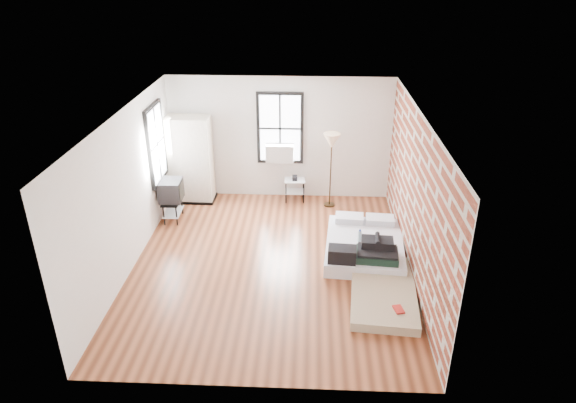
# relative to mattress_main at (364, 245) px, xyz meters

# --- Properties ---
(ground) EXTENTS (6.00, 6.00, 0.00)m
(ground) POSITION_rel_mattress_main_xyz_m (-1.74, -0.46, -0.17)
(ground) COLOR #552916
(ground) RESTS_ON ground
(room_shell) EXTENTS (5.02, 6.02, 2.80)m
(room_shell) POSITION_rel_mattress_main_xyz_m (-1.51, -0.09, 1.57)
(room_shell) COLOR silver
(room_shell) RESTS_ON ground
(mattress_main) EXTENTS (1.58, 2.05, 0.62)m
(mattress_main) POSITION_rel_mattress_main_xyz_m (0.00, 0.00, 0.00)
(mattress_main) COLOR white
(mattress_main) RESTS_ON ground
(mattress_bare) EXTENTS (1.22, 2.08, 0.43)m
(mattress_bare) POSITION_rel_mattress_main_xyz_m (0.20, -1.17, -0.04)
(mattress_bare) COLOR tan
(mattress_bare) RESTS_ON ground
(wardrobe) EXTENTS (1.01, 0.59, 1.98)m
(wardrobe) POSITION_rel_mattress_main_xyz_m (-3.74, 2.19, 0.81)
(wardrobe) COLOR black
(wardrobe) RESTS_ON ground
(side_table) EXTENTS (0.48, 0.40, 0.61)m
(side_table) POSITION_rel_mattress_main_xyz_m (-1.40, 2.26, 0.23)
(side_table) COLOR black
(side_table) RESTS_ON ground
(floor_lamp) EXTENTS (0.36, 0.36, 1.70)m
(floor_lamp) POSITION_rel_mattress_main_xyz_m (-0.60, 2.04, 1.28)
(floor_lamp) COLOR black
(floor_lamp) RESTS_ON ground
(tv_stand) EXTENTS (0.47, 0.65, 0.91)m
(tv_stand) POSITION_rel_mattress_main_xyz_m (-3.96, 1.20, 0.47)
(tv_stand) COLOR black
(tv_stand) RESTS_ON ground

